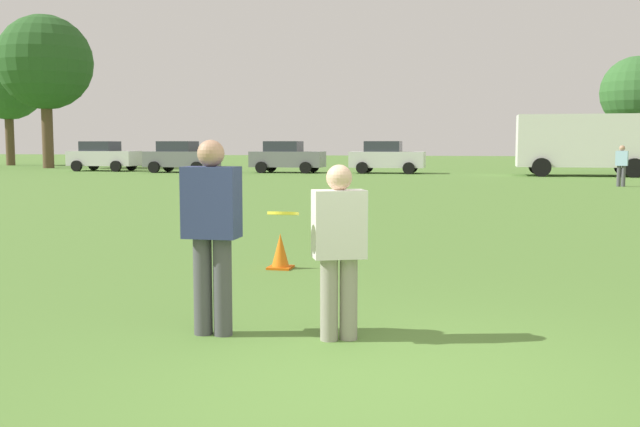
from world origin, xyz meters
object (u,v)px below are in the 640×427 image
player_defender (339,243)px  traffic_cone (280,252)px  parked_car_mid_left (181,157)px  frisbee (283,213)px  parked_car_near_left (103,156)px  bystander_sideline_watcher (622,163)px  parked_car_center (287,157)px  parked_car_mid_right (387,157)px  player_thrower (212,226)px  box_truck (597,142)px

player_defender → traffic_cone: (-1.49, 3.35, -0.62)m
parked_car_mid_left → traffic_cone: bearing=-64.0°
frisbee → parked_car_mid_left: size_ratio=0.06×
traffic_cone → parked_car_near_left: 37.42m
bystander_sideline_watcher → parked_car_mid_left: bearing=157.9°
parked_car_center → parked_car_mid_right: size_ratio=1.00×
player_thrower → parked_car_center: size_ratio=0.41×
player_thrower → bystander_sideline_watcher: size_ratio=1.07×
box_truck → bystander_sideline_watcher: size_ratio=5.25×
parked_car_center → parked_car_mid_right: same height
player_thrower → traffic_cone: player_thrower is taller
parked_car_near_left → player_defender: bearing=-57.8°
frisbee → bystander_sideline_watcher: size_ratio=0.17×
traffic_cone → box_truck: 31.81m
frisbee → traffic_cone: size_ratio=0.56×
parked_car_near_left → box_truck: (28.61, -0.69, 0.83)m
player_defender → parked_car_mid_left: size_ratio=0.36×
player_defender → parked_car_mid_right: parked_car_mid_right is taller
parked_car_near_left → box_truck: box_truck is taller
parked_car_near_left → traffic_cone: bearing=-57.0°
parked_car_near_left → parked_car_mid_right: same height
parked_car_near_left → parked_car_mid_right: 17.49m
player_defender → parked_car_mid_right: bearing=97.1°
player_thrower → parked_car_near_left: parked_car_near_left is taller
frisbee → parked_car_mid_right: bearing=96.3°
parked_car_mid_left → parked_car_mid_right: (11.89, 1.49, 0.00)m
parked_car_mid_left → parked_car_center: same height
parked_car_center → parked_car_mid_right: bearing=4.3°
player_thrower → frisbee: bearing=-7.0°
box_truck → bystander_sideline_watcher: bearing=-92.3°
frisbee → parked_car_mid_right: parked_car_mid_right is taller
parked_car_center → box_truck: size_ratio=0.49×
player_defender → bystander_sideline_watcher: 25.34m
parked_car_near_left → bystander_sideline_watcher: size_ratio=2.60×
parked_car_near_left → frisbee: bearing=-58.5°
parked_car_center → traffic_cone: bearing=-74.6°
parked_car_near_left → box_truck: size_ratio=0.49×
parked_car_center → parked_car_mid_left: bearing=-170.2°
player_thrower → traffic_cone: size_ratio=3.60×
box_truck → parked_car_mid_right: bearing=174.1°
parked_car_mid_left → player_defender: bearing=-64.2°
parked_car_mid_left → box_truck: bearing=0.8°
player_defender → bystander_sideline_watcher: size_ratio=0.94×
frisbee → parked_car_near_left: size_ratio=0.06×
traffic_cone → parked_car_mid_left: 33.77m
traffic_cone → parked_car_near_left: parked_car_near_left is taller
player_defender → frisbee: 0.54m
frisbee → traffic_cone: 3.78m
parked_car_near_left → box_truck: 28.63m
traffic_cone → parked_car_center: 32.58m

